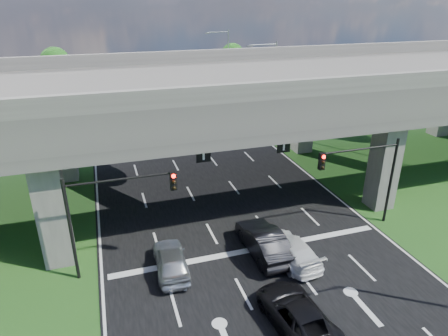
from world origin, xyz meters
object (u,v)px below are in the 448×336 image
car_white (290,249)px  car_trailing (297,314)px  car_silver (171,260)px  signal_right (366,169)px  car_dark (264,241)px  streetlight_beyond (226,60)px  signal_left (111,206)px  streetlight_far (271,82)px

car_white → car_trailing: 5.24m
car_white → car_silver: bearing=-14.3°
signal_right → car_silver: signal_right is taller
car_white → car_trailing: (-2.01, -4.84, 0.01)m
car_white → car_trailing: bearing=61.5°
car_dark → car_trailing: 5.90m
car_silver → car_white: car_silver is taller
car_dark → car_trailing: (-0.79, -5.85, -0.14)m
streetlight_beyond → car_white: 39.24m
car_silver → car_trailing: (4.81, -5.85, -0.03)m
signal_left → car_trailing: (7.61, -6.79, -3.45)m
car_dark → car_trailing: car_dark is taller
car_trailing → car_white: bearing=-116.7°
signal_right → car_white: 7.21m
streetlight_far → car_dark: (-9.52, -21.00, -4.97)m
signal_right → car_trailing: bearing=-139.8°
signal_right → streetlight_beyond: streetlight_beyond is taller
signal_right → car_white: (-6.02, -1.95, -3.46)m
signal_right → streetlight_far: (2.27, 20.06, 1.66)m
car_white → signal_right: bearing=-168.0°
signal_left → car_silver: 4.52m
car_dark → car_white: size_ratio=1.07×
signal_right → car_silver: bearing=-175.8°
car_silver → car_white: bearing=174.2°
signal_left → car_silver: (2.80, -0.94, -3.42)m
car_dark → signal_right: bearing=-173.5°
car_dark → streetlight_far: bearing=-115.3°
signal_right → signal_left: bearing=180.0°
streetlight_beyond → streetlight_far: bearing=-90.0°
signal_left → car_dark: size_ratio=1.16×
signal_left → car_white: bearing=-11.4°
signal_right → car_dark: bearing=-172.6°
signal_right → car_trailing: (-8.03, -6.79, -3.45)m
signal_right → car_white: size_ratio=1.24×
signal_right → car_white: bearing=-162.1°
streetlight_far → car_dark: bearing=-114.4°
signal_right → car_trailing: signal_right is taller
streetlight_far → streetlight_beyond: (0.00, 16.00, 0.00)m
car_silver → car_dark: 5.60m
car_trailing → streetlight_beyond: bearing=-107.7°
signal_left → streetlight_far: bearing=48.2°
car_dark → car_silver: bearing=-0.9°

